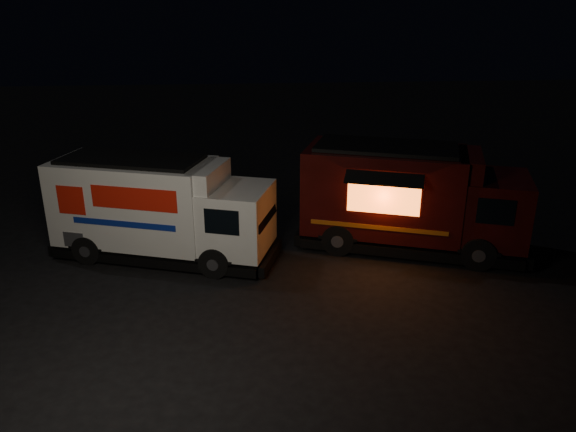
# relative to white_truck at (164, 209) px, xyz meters

# --- Properties ---
(ground) EXTENTS (80.00, 80.00, 0.00)m
(ground) POSITION_rel_white_truck_xyz_m (2.18, -3.18, -1.46)
(ground) COLOR black
(ground) RESTS_ON ground
(white_truck) EXTENTS (6.79, 4.07, 2.91)m
(white_truck) POSITION_rel_white_truck_xyz_m (0.00, 0.00, 0.00)
(white_truck) COLOR silver
(white_truck) RESTS_ON ground
(red_truck) EXTENTS (7.10, 4.55, 3.10)m
(red_truck) POSITION_rel_white_truck_xyz_m (7.25, 0.00, 0.09)
(red_truck) COLOR #360A09
(red_truck) RESTS_ON ground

